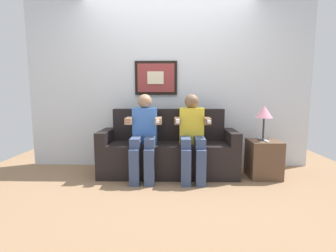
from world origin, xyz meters
TOP-DOWN VIEW (x-y plane):
  - ground_plane at (0.00, 0.00)m, footprint 5.54×5.54m
  - back_wall_assembly at (-0.01, 0.76)m, footprint 4.26×0.10m
  - couch at (0.00, 0.33)m, footprint 1.86×0.58m
  - person_on_left at (-0.31, 0.16)m, footprint 0.46×0.56m
  - person_on_right at (0.31, 0.16)m, footprint 0.46×0.56m
  - side_table_right at (1.28, 0.22)m, footprint 0.40×0.40m
  - table_lamp at (1.27, 0.25)m, footprint 0.22×0.22m
  - spare_remote_on_table at (1.27, 0.13)m, footprint 0.04×0.13m

SIDE VIEW (x-z plane):
  - ground_plane at x=0.00m, z-range 0.00..0.00m
  - side_table_right at x=1.28m, z-range 0.00..0.50m
  - couch at x=0.00m, z-range -0.14..0.76m
  - spare_remote_on_table at x=1.27m, z-range 0.50..0.52m
  - person_on_left at x=-0.31m, z-range 0.05..1.16m
  - person_on_right at x=0.31m, z-range 0.05..1.16m
  - table_lamp at x=1.27m, z-range 0.63..1.09m
  - back_wall_assembly at x=-0.01m, z-range 0.00..2.60m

